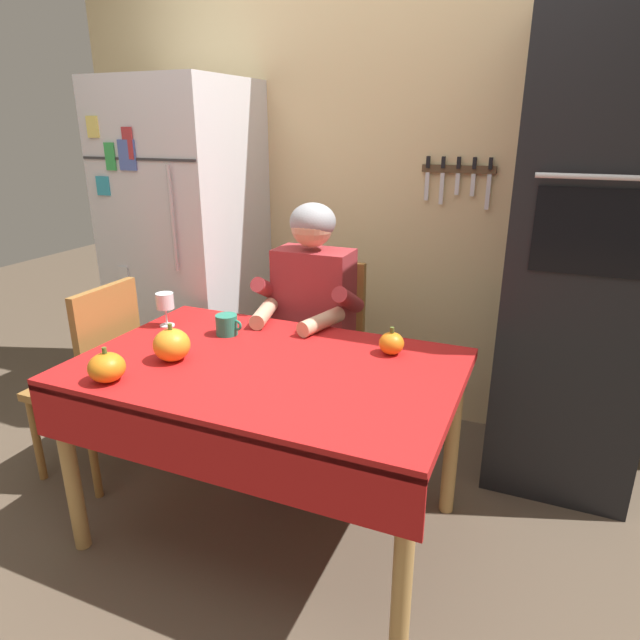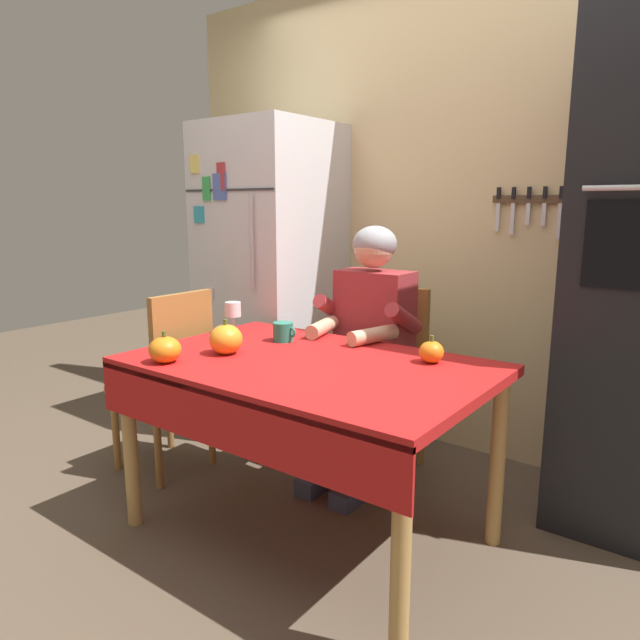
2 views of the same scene
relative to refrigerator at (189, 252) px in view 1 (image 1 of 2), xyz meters
The scene contains 13 objects.
ground_plane 1.62m from the refrigerator, 45.29° to the right, with size 10.00×10.00×0.00m, color brown.
back_wall_assembly 1.15m from the refrigerator, 21.31° to the left, with size 3.70×0.13×2.60m.
refrigerator is the anchor object (origin of this frame).
wall_oven 2.01m from the refrigerator, ahead, with size 0.60×0.64×2.10m.
dining_table 1.32m from the refrigerator, 42.91° to the right, with size 1.40×0.90×0.74m.
chair_behind_person 0.94m from the refrigerator, ahead, with size 0.40×0.40×0.93m.
seated_person 0.91m from the refrigerator, 18.09° to the right, with size 0.47×0.55×1.25m.
chair_left_side 0.91m from the refrigerator, 86.55° to the right, with size 0.40×0.40×0.93m.
coffee_mug 0.94m from the refrigerator, 45.31° to the right, with size 0.12×0.09×0.09m.
wine_glass 0.77m from the refrigerator, 62.20° to the right, with size 0.08×0.08×0.15m.
pumpkin_large 1.32m from the refrigerator, 66.74° to the right, with size 0.13×0.13×0.12m.
pumpkin_medium 1.48m from the refrigerator, 23.81° to the right, with size 0.10×0.10×0.11m.
pumpkin_small 1.15m from the refrigerator, 57.84° to the right, with size 0.14×0.14×0.14m.
Camera 1 is at (0.91, -1.55, 1.57)m, focal length 30.98 mm.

